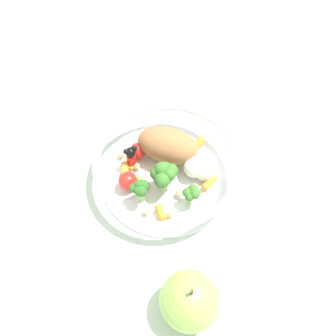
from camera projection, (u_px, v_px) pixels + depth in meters
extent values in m
plane|color=silver|center=(162.00, 178.00, 0.54)|extent=(2.40, 2.40, 0.00)
cylinder|color=white|center=(168.00, 176.00, 0.54)|extent=(0.21, 0.21, 0.01)
torus|color=white|center=(168.00, 161.00, 0.50)|extent=(0.22, 0.22, 0.01)
ellipsoid|color=#9E663D|center=(168.00, 145.00, 0.53)|extent=(0.11, 0.11, 0.05)
cylinder|color=#7FAD5B|center=(141.00, 195.00, 0.50)|extent=(0.01, 0.01, 0.02)
sphere|color=#2D6023|center=(139.00, 185.00, 0.48)|extent=(0.01, 0.01, 0.01)
sphere|color=#2D6023|center=(134.00, 188.00, 0.49)|extent=(0.01, 0.01, 0.01)
sphere|color=#2D6023|center=(138.00, 191.00, 0.48)|extent=(0.01, 0.01, 0.01)
sphere|color=#2D6023|center=(141.00, 191.00, 0.48)|extent=(0.02, 0.02, 0.02)
sphere|color=#2D6023|center=(143.00, 189.00, 0.49)|extent=(0.01, 0.01, 0.01)
sphere|color=#2D6023|center=(143.00, 185.00, 0.49)|extent=(0.02, 0.02, 0.02)
cylinder|color=#7FAD5B|center=(190.00, 199.00, 0.50)|extent=(0.01, 0.01, 0.02)
sphere|color=#386B28|center=(189.00, 190.00, 0.49)|extent=(0.01, 0.01, 0.01)
sphere|color=#386B28|center=(187.00, 193.00, 0.49)|extent=(0.01, 0.01, 0.01)
sphere|color=#386B28|center=(190.00, 196.00, 0.48)|extent=(0.01, 0.01, 0.01)
sphere|color=#386B28|center=(195.00, 194.00, 0.48)|extent=(0.02, 0.02, 0.02)
sphere|color=#386B28|center=(193.00, 190.00, 0.49)|extent=(0.02, 0.02, 0.02)
cylinder|color=#8EB766|center=(163.00, 182.00, 0.51)|extent=(0.01, 0.01, 0.02)
sphere|color=#386B28|center=(162.00, 170.00, 0.49)|extent=(0.02, 0.02, 0.02)
sphere|color=#386B28|center=(157.00, 173.00, 0.50)|extent=(0.02, 0.02, 0.02)
sphere|color=#386B28|center=(159.00, 179.00, 0.49)|extent=(0.02, 0.02, 0.02)
sphere|color=#386B28|center=(162.00, 180.00, 0.49)|extent=(0.02, 0.02, 0.02)
sphere|color=#386B28|center=(165.00, 179.00, 0.49)|extent=(0.02, 0.02, 0.02)
sphere|color=#386B28|center=(169.00, 175.00, 0.49)|extent=(0.02, 0.02, 0.02)
sphere|color=#386B28|center=(171.00, 171.00, 0.49)|extent=(0.02, 0.02, 0.02)
sphere|color=#386B28|center=(166.00, 168.00, 0.50)|extent=(0.02, 0.02, 0.02)
sphere|color=white|center=(197.00, 162.00, 0.52)|extent=(0.02, 0.02, 0.02)
sphere|color=white|center=(195.00, 165.00, 0.52)|extent=(0.03, 0.03, 0.03)
sphere|color=white|center=(194.00, 167.00, 0.52)|extent=(0.03, 0.03, 0.03)
sphere|color=white|center=(199.00, 171.00, 0.52)|extent=(0.02, 0.02, 0.02)
sphere|color=white|center=(205.00, 170.00, 0.52)|extent=(0.03, 0.03, 0.03)
sphere|color=white|center=(208.00, 160.00, 0.52)|extent=(0.02, 0.02, 0.02)
sphere|color=white|center=(201.00, 160.00, 0.52)|extent=(0.03, 0.03, 0.03)
cube|color=yellow|center=(132.00, 163.00, 0.54)|extent=(0.02, 0.01, 0.00)
cylinder|color=red|center=(132.00, 159.00, 0.53)|extent=(0.02, 0.02, 0.02)
sphere|color=black|center=(130.00, 152.00, 0.52)|extent=(0.02, 0.02, 0.02)
sphere|color=black|center=(126.00, 152.00, 0.51)|extent=(0.01, 0.01, 0.01)
sphere|color=black|center=(134.00, 148.00, 0.51)|extent=(0.01, 0.01, 0.01)
cylinder|color=orange|center=(125.00, 170.00, 0.53)|extent=(0.03, 0.02, 0.01)
cylinder|color=orange|center=(161.00, 212.00, 0.49)|extent=(0.02, 0.01, 0.01)
cylinder|color=orange|center=(142.00, 181.00, 0.52)|extent=(0.03, 0.02, 0.01)
cylinder|color=orange|center=(197.00, 145.00, 0.56)|extent=(0.02, 0.03, 0.01)
cylinder|color=orange|center=(210.00, 182.00, 0.52)|extent=(0.02, 0.03, 0.01)
sphere|color=red|center=(128.00, 181.00, 0.51)|extent=(0.03, 0.03, 0.03)
sphere|color=red|center=(138.00, 151.00, 0.54)|extent=(0.03, 0.03, 0.03)
sphere|color=tan|center=(121.00, 155.00, 0.55)|extent=(0.01, 0.01, 0.01)
sphere|color=#D1B775|center=(146.00, 211.00, 0.49)|extent=(0.01, 0.01, 0.01)
sphere|color=tan|center=(195.00, 187.00, 0.51)|extent=(0.01, 0.01, 0.01)
sphere|color=#D1B775|center=(202.00, 140.00, 0.56)|extent=(0.01, 0.01, 0.01)
sphere|color=#D1B775|center=(146.00, 136.00, 0.57)|extent=(0.01, 0.01, 0.01)
sphere|color=#D1B775|center=(179.00, 193.00, 0.51)|extent=(0.01, 0.01, 0.01)
sphere|color=tan|center=(215.00, 171.00, 0.53)|extent=(0.01, 0.01, 0.01)
sphere|color=#D1B775|center=(137.00, 166.00, 0.54)|extent=(0.01, 0.01, 0.01)
sphere|color=#D1B775|center=(170.00, 214.00, 0.49)|extent=(0.01, 0.01, 0.01)
sphere|color=#8CB74C|center=(190.00, 300.00, 0.41)|extent=(0.07, 0.07, 0.07)
cylinder|color=brown|center=(192.00, 292.00, 0.37)|extent=(0.00, 0.00, 0.01)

